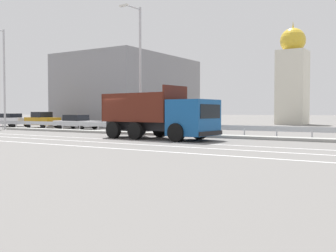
{
  "coord_description": "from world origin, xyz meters",
  "views": [
    {
      "loc": [
        15.67,
        -20.2,
        1.7
      ],
      "look_at": [
        1.99,
        1.42,
        0.74
      ],
      "focal_mm": 42.0,
      "sensor_mm": 36.0,
      "label": 1
    }
  ],
  "objects_px": {
    "parked_car_2": "(77,122)",
    "street_lamp_1": "(139,65)",
    "dump_truck": "(171,119)",
    "parked_car_3": "(128,122)",
    "street_lamp_0": "(3,74)",
    "median_road_sign": "(118,118)",
    "parked_car_0": "(11,120)",
    "parked_car_1": "(42,120)",
    "parked_car_4": "(178,124)",
    "church_tower": "(292,77)"
  },
  "relations": [
    {
      "from": "church_tower",
      "to": "parked_car_0",
      "type": "bearing_deg",
      "value": -134.91
    },
    {
      "from": "parked_car_0",
      "to": "parked_car_2",
      "type": "relative_size",
      "value": 0.86
    },
    {
      "from": "street_lamp_1",
      "to": "parked_car_0",
      "type": "xyz_separation_m",
      "value": [
        -20.75,
        4.27,
        -4.34
      ]
    },
    {
      "from": "dump_truck",
      "to": "church_tower",
      "type": "bearing_deg",
      "value": -173.73
    },
    {
      "from": "street_lamp_0",
      "to": "street_lamp_1",
      "type": "height_order",
      "value": "street_lamp_0"
    },
    {
      "from": "parked_car_0",
      "to": "parked_car_3",
      "type": "height_order",
      "value": "parked_car_3"
    },
    {
      "from": "parked_car_1",
      "to": "parked_car_3",
      "type": "height_order",
      "value": "parked_car_1"
    },
    {
      "from": "parked_car_3",
      "to": "parked_car_4",
      "type": "height_order",
      "value": "parked_car_3"
    },
    {
      "from": "parked_car_2",
      "to": "church_tower",
      "type": "distance_m",
      "value": 28.78
    },
    {
      "from": "street_lamp_0",
      "to": "parked_car_2",
      "type": "xyz_separation_m",
      "value": [
        5.47,
        4.06,
        -4.49
      ]
    },
    {
      "from": "dump_truck",
      "to": "parked_car_3",
      "type": "relative_size",
      "value": 1.79
    },
    {
      "from": "street_lamp_1",
      "to": "parked_car_2",
      "type": "distance_m",
      "value": 11.93
    },
    {
      "from": "parked_car_2",
      "to": "parked_car_4",
      "type": "xyz_separation_m",
      "value": [
        11.44,
        -0.21,
        -0.04
      ]
    },
    {
      "from": "median_road_sign",
      "to": "street_lamp_0",
      "type": "height_order",
      "value": "street_lamp_0"
    },
    {
      "from": "median_road_sign",
      "to": "parked_car_2",
      "type": "height_order",
      "value": "median_road_sign"
    },
    {
      "from": "parked_car_3",
      "to": "parked_car_0",
      "type": "bearing_deg",
      "value": 89.15
    },
    {
      "from": "median_road_sign",
      "to": "parked_car_3",
      "type": "distance_m",
      "value": 4.83
    },
    {
      "from": "parked_car_0",
      "to": "parked_car_4",
      "type": "relative_size",
      "value": 0.89
    },
    {
      "from": "parked_car_2",
      "to": "parked_car_4",
      "type": "relative_size",
      "value": 1.03
    },
    {
      "from": "median_road_sign",
      "to": "street_lamp_1",
      "type": "bearing_deg",
      "value": -1.41
    },
    {
      "from": "parked_car_2",
      "to": "parked_car_3",
      "type": "height_order",
      "value": "parked_car_3"
    },
    {
      "from": "parked_car_2",
      "to": "parked_car_3",
      "type": "relative_size",
      "value": 1.14
    },
    {
      "from": "parked_car_3",
      "to": "dump_truck",
      "type": "bearing_deg",
      "value": -130.12
    },
    {
      "from": "parked_car_4",
      "to": "street_lamp_0",
      "type": "bearing_deg",
      "value": 99.42
    },
    {
      "from": "parked_car_1",
      "to": "church_tower",
      "type": "bearing_deg",
      "value": 146.52
    },
    {
      "from": "parked_car_0",
      "to": "parked_car_3",
      "type": "relative_size",
      "value": 0.98
    },
    {
      "from": "parked_car_2",
      "to": "street_lamp_1",
      "type": "bearing_deg",
      "value": 71.34
    },
    {
      "from": "street_lamp_0",
      "to": "parked_car_3",
      "type": "bearing_deg",
      "value": 21.01
    },
    {
      "from": "parked_car_3",
      "to": "parked_car_4",
      "type": "xyz_separation_m",
      "value": [
        5.48,
        -0.54,
        -0.11
      ]
    },
    {
      "from": "parked_car_2",
      "to": "church_tower",
      "type": "xyz_separation_m",
      "value": [
        13.86,
        24.65,
        5.39
      ]
    },
    {
      "from": "median_road_sign",
      "to": "parked_car_4",
      "type": "relative_size",
      "value": 0.48
    },
    {
      "from": "street_lamp_1",
      "to": "parked_car_0",
      "type": "relative_size",
      "value": 2.19
    },
    {
      "from": "dump_truck",
      "to": "median_road_sign",
      "type": "distance_m",
      "value": 7.48
    },
    {
      "from": "parked_car_3",
      "to": "street_lamp_0",
      "type": "bearing_deg",
      "value": 110.18
    },
    {
      "from": "street_lamp_0",
      "to": "church_tower",
      "type": "height_order",
      "value": "church_tower"
    },
    {
      "from": "dump_truck",
      "to": "parked_car_3",
      "type": "height_order",
      "value": "dump_truck"
    },
    {
      "from": "median_road_sign",
      "to": "parked_car_2",
      "type": "distance_m",
      "value": 9.16
    },
    {
      "from": "parked_car_2",
      "to": "church_tower",
      "type": "relative_size",
      "value": 0.37
    },
    {
      "from": "street_lamp_0",
      "to": "parked_car_2",
      "type": "relative_size",
      "value": 1.91
    },
    {
      "from": "parked_car_4",
      "to": "church_tower",
      "type": "relative_size",
      "value": 0.36
    },
    {
      "from": "parked_car_2",
      "to": "church_tower",
      "type": "bearing_deg",
      "value": 152.82
    },
    {
      "from": "parked_car_3",
      "to": "parked_car_2",
      "type": "bearing_deg",
      "value": 92.31
    },
    {
      "from": "median_road_sign",
      "to": "street_lamp_0",
      "type": "xyz_separation_m",
      "value": [
        -13.75,
        -0.17,
        3.97
      ]
    },
    {
      "from": "street_lamp_1",
      "to": "parked_car_0",
      "type": "height_order",
      "value": "street_lamp_1"
    },
    {
      "from": "median_road_sign",
      "to": "parked_car_4",
      "type": "bearing_deg",
      "value": 49.3
    },
    {
      "from": "parked_car_1",
      "to": "parked_car_4",
      "type": "relative_size",
      "value": 0.83
    },
    {
      "from": "street_lamp_1",
      "to": "parked_car_3",
      "type": "distance_m",
      "value": 7.5
    },
    {
      "from": "street_lamp_1",
      "to": "church_tower",
      "type": "bearing_deg",
      "value": 83.03
    },
    {
      "from": "street_lamp_1",
      "to": "parked_car_3",
      "type": "bearing_deg",
      "value": 135.86
    },
    {
      "from": "median_road_sign",
      "to": "parked_car_1",
      "type": "distance_m",
      "value": 13.94
    }
  ]
}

